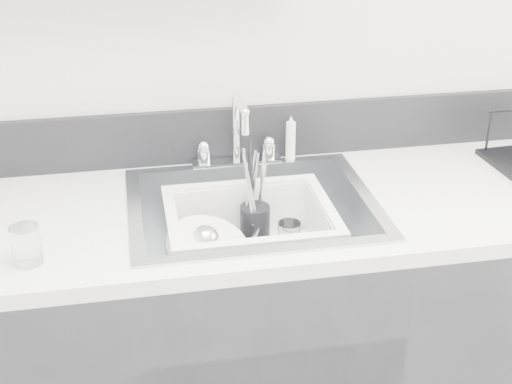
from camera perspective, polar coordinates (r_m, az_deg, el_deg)
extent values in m
cube|color=silver|center=(1.99, -1.91, 12.74)|extent=(3.50, 0.02, 2.60)
cube|color=#26262A|center=(2.12, -0.26, -12.60)|extent=(3.20, 0.62, 0.88)
cube|color=white|center=(1.86, -0.29, -1.53)|extent=(3.20, 0.62, 0.04)
cube|color=black|center=(2.08, -1.78, 4.69)|extent=(3.20, 0.02, 0.16)
cube|color=silver|center=(2.07, -1.57, 2.41)|extent=(0.26, 0.06, 0.02)
cylinder|color=silver|center=(2.05, -4.20, 2.89)|extent=(0.04, 0.04, 0.05)
cylinder|color=silver|center=(2.08, 1.01, 3.28)|extent=(0.04, 0.04, 0.05)
cylinder|color=silver|center=(2.03, -1.60, 5.03)|extent=(0.02, 0.02, 0.20)
cylinder|color=silver|center=(1.93, -1.28, 7.14)|extent=(0.02, 0.15, 0.02)
cylinder|color=white|center=(2.08, 2.78, 4.30)|extent=(0.03, 0.03, 0.14)
cylinder|color=white|center=(1.87, -3.50, -5.79)|extent=(0.24, 0.24, 0.01)
cylinder|color=white|center=(1.87, -3.38, -5.31)|extent=(0.23, 0.23, 0.01)
cylinder|color=white|center=(1.84, -3.85, -4.51)|extent=(0.27, 0.26, 0.10)
cylinder|color=black|center=(1.97, -0.08, -2.52)|extent=(0.08, 0.08, 0.10)
cylinder|color=silver|center=(1.93, -0.49, 0.01)|extent=(0.01, 0.05, 0.20)
cylinder|color=silver|center=(1.93, 0.37, -0.44)|extent=(0.02, 0.04, 0.19)
cylinder|color=black|center=(1.92, -0.41, 0.50)|extent=(0.01, 0.06, 0.23)
cylinder|color=white|center=(1.92, 2.66, -3.66)|extent=(0.07, 0.07, 0.09)
cylinder|color=white|center=(1.66, -17.90, -4.06)|extent=(0.08, 0.08, 0.09)
imported|color=white|center=(1.85, 2.45, -5.83)|extent=(0.14, 0.14, 0.03)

